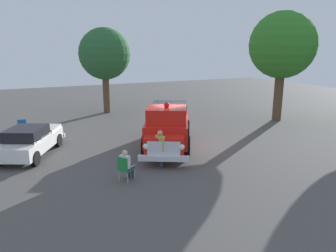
{
  "coord_description": "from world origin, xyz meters",
  "views": [
    {
      "loc": [
        7.53,
        15.14,
        5.18
      ],
      "look_at": [
        0.57,
        0.27,
        1.11
      ],
      "focal_mm": 33.93,
      "sensor_mm": 36.0,
      "label": 1
    }
  ],
  "objects_px": {
    "spectator_seated": "(126,164)",
    "spectator_standing": "(160,146)",
    "vintage_fire_truck": "(168,125)",
    "oak_tree_left": "(105,54)",
    "lawn_chair_near_truck": "(125,167)",
    "classic_hot_rod": "(30,140)",
    "lawn_chair_by_car": "(22,127)",
    "oak_tree_right": "(282,46)"
  },
  "relations": [
    {
      "from": "vintage_fire_truck",
      "to": "lawn_chair_by_car",
      "type": "xyz_separation_m",
      "value": [
        6.97,
        -5.52,
        -0.61
      ]
    },
    {
      "from": "vintage_fire_truck",
      "to": "lawn_chair_near_truck",
      "type": "bearing_deg",
      "value": 43.93
    },
    {
      "from": "spectator_seated",
      "to": "lawn_chair_by_car",
      "type": "bearing_deg",
      "value": -67.3
    },
    {
      "from": "lawn_chair_near_truck",
      "to": "oak_tree_left",
      "type": "xyz_separation_m",
      "value": [
        -2.9,
        -13.91,
        4.07
      ]
    },
    {
      "from": "lawn_chair_near_truck",
      "to": "oak_tree_right",
      "type": "xyz_separation_m",
      "value": [
        -13.37,
        -5.8,
        4.71
      ]
    },
    {
      "from": "lawn_chair_by_car",
      "to": "vintage_fire_truck",
      "type": "bearing_deg",
      "value": 141.64
    },
    {
      "from": "vintage_fire_truck",
      "to": "oak_tree_left",
      "type": "relative_size",
      "value": 0.93
    },
    {
      "from": "spectator_seated",
      "to": "oak_tree_right",
      "type": "bearing_deg",
      "value": -156.67
    },
    {
      "from": "vintage_fire_truck",
      "to": "classic_hot_rod",
      "type": "xyz_separation_m",
      "value": [
        6.64,
        -1.77,
        -0.45
      ]
    },
    {
      "from": "lawn_chair_by_car",
      "to": "spectator_seated",
      "type": "distance_m",
      "value": 9.48
    },
    {
      "from": "oak_tree_left",
      "to": "oak_tree_right",
      "type": "relative_size",
      "value": 0.88
    },
    {
      "from": "spectator_seated",
      "to": "oak_tree_right",
      "type": "xyz_separation_m",
      "value": [
        -13.27,
        -5.72,
        4.6
      ]
    },
    {
      "from": "spectator_standing",
      "to": "oak_tree_right",
      "type": "height_order",
      "value": "oak_tree_right"
    },
    {
      "from": "lawn_chair_near_truck",
      "to": "lawn_chair_by_car",
      "type": "relative_size",
      "value": 1.0
    },
    {
      "from": "classic_hot_rod",
      "to": "spectator_standing",
      "type": "distance_m",
      "value": 6.64
    },
    {
      "from": "classic_hot_rod",
      "to": "lawn_chair_by_car",
      "type": "relative_size",
      "value": 4.64
    },
    {
      "from": "lawn_chair_near_truck",
      "to": "classic_hot_rod",
      "type": "bearing_deg",
      "value": -57.58
    },
    {
      "from": "oak_tree_left",
      "to": "lawn_chair_near_truck",
      "type": "bearing_deg",
      "value": 78.23
    },
    {
      "from": "lawn_chair_near_truck",
      "to": "spectator_standing",
      "type": "relative_size",
      "value": 0.61
    },
    {
      "from": "spectator_seated",
      "to": "spectator_standing",
      "type": "relative_size",
      "value": 0.77
    },
    {
      "from": "vintage_fire_truck",
      "to": "oak_tree_left",
      "type": "bearing_deg",
      "value": -87.16
    },
    {
      "from": "classic_hot_rod",
      "to": "spectator_standing",
      "type": "bearing_deg",
      "value": 140.56
    },
    {
      "from": "vintage_fire_truck",
      "to": "spectator_seated",
      "type": "bearing_deg",
      "value": 44.18
    },
    {
      "from": "classic_hot_rod",
      "to": "oak_tree_right",
      "type": "bearing_deg",
      "value": -177.47
    },
    {
      "from": "oak_tree_left",
      "to": "spectator_seated",
      "type": "bearing_deg",
      "value": 78.6
    },
    {
      "from": "lawn_chair_near_truck",
      "to": "oak_tree_right",
      "type": "bearing_deg",
      "value": -156.56
    },
    {
      "from": "spectator_seated",
      "to": "spectator_standing",
      "type": "xyz_separation_m",
      "value": [
        -1.8,
        -0.77,
        0.27
      ]
    },
    {
      "from": "lawn_chair_near_truck",
      "to": "vintage_fire_truck",
      "type": "bearing_deg",
      "value": -136.07
    },
    {
      "from": "spectator_standing",
      "to": "oak_tree_right",
      "type": "relative_size",
      "value": 0.22
    },
    {
      "from": "spectator_seated",
      "to": "oak_tree_left",
      "type": "bearing_deg",
      "value": -101.4
    },
    {
      "from": "spectator_standing",
      "to": "lawn_chair_near_truck",
      "type": "bearing_deg",
      "value": 23.98
    },
    {
      "from": "lawn_chair_by_car",
      "to": "oak_tree_left",
      "type": "distance_m",
      "value": 9.17
    },
    {
      "from": "spectator_standing",
      "to": "spectator_seated",
      "type": "bearing_deg",
      "value": 23.24
    },
    {
      "from": "classic_hot_rod",
      "to": "oak_tree_left",
      "type": "relative_size",
      "value": 0.7
    },
    {
      "from": "classic_hot_rod",
      "to": "spectator_standing",
      "type": "xyz_separation_m",
      "value": [
        -5.12,
        4.22,
        0.22
      ]
    },
    {
      "from": "classic_hot_rod",
      "to": "lawn_chair_near_truck",
      "type": "bearing_deg",
      "value": 122.42
    },
    {
      "from": "spectator_seated",
      "to": "spectator_standing",
      "type": "distance_m",
      "value": 1.98
    },
    {
      "from": "oak_tree_right",
      "to": "lawn_chair_near_truck",
      "type": "bearing_deg",
      "value": 23.44
    },
    {
      "from": "lawn_chair_by_car",
      "to": "spectator_seated",
      "type": "relative_size",
      "value": 0.79
    },
    {
      "from": "classic_hot_rod",
      "to": "oak_tree_right",
      "type": "relative_size",
      "value": 0.62
    },
    {
      "from": "lawn_chair_near_truck",
      "to": "spectator_seated",
      "type": "bearing_deg",
      "value": -144.92
    },
    {
      "from": "lawn_chair_near_truck",
      "to": "oak_tree_left",
      "type": "relative_size",
      "value": 0.15
    }
  ]
}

